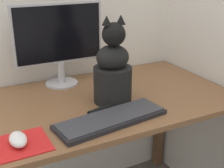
{
  "coord_description": "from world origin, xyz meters",
  "views": [
    {
      "loc": [
        -0.54,
        -1.23,
        1.36
      ],
      "look_at": [
        0.02,
        -0.14,
        0.88
      ],
      "focal_mm": 50.0,
      "sensor_mm": 36.0,
      "label": 1
    }
  ],
  "objects_px": {
    "monitor": "(59,40)",
    "cat": "(113,71)",
    "computer_mouse_left": "(18,139)",
    "keyboard": "(111,119)"
  },
  "relations": [
    {
      "from": "keyboard",
      "to": "cat",
      "type": "distance_m",
      "value": 0.24
    },
    {
      "from": "keyboard",
      "to": "computer_mouse_left",
      "type": "xyz_separation_m",
      "value": [
        -0.37,
        -0.01,
        0.01
      ]
    },
    {
      "from": "keyboard",
      "to": "computer_mouse_left",
      "type": "distance_m",
      "value": 0.37
    },
    {
      "from": "computer_mouse_left",
      "to": "cat",
      "type": "xyz_separation_m",
      "value": [
        0.47,
        0.18,
        0.12
      ]
    },
    {
      "from": "monitor",
      "to": "cat",
      "type": "relative_size",
      "value": 1.16
    },
    {
      "from": "keyboard",
      "to": "computer_mouse_left",
      "type": "height_order",
      "value": "computer_mouse_left"
    },
    {
      "from": "monitor",
      "to": "cat",
      "type": "height_order",
      "value": "monitor"
    },
    {
      "from": "monitor",
      "to": "computer_mouse_left",
      "type": "xyz_separation_m",
      "value": [
        -0.33,
        -0.5,
        -0.22
      ]
    },
    {
      "from": "computer_mouse_left",
      "to": "keyboard",
      "type": "bearing_deg",
      "value": 1.67
    },
    {
      "from": "keyboard",
      "to": "monitor",
      "type": "bearing_deg",
      "value": 88.19
    }
  ]
}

